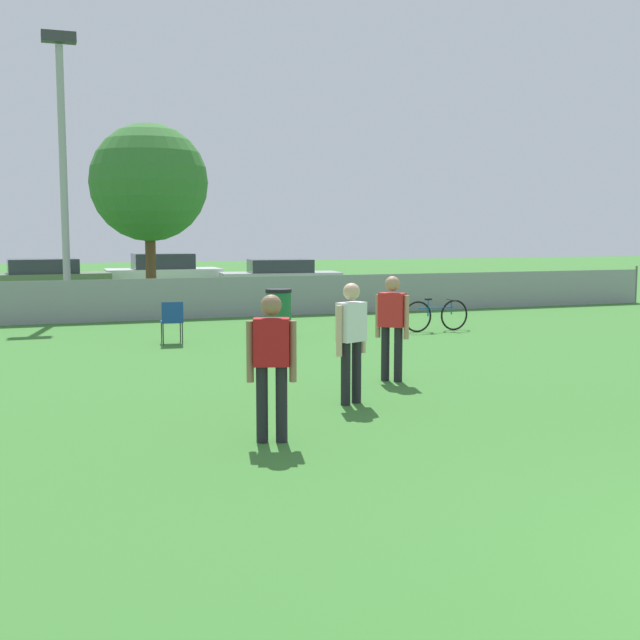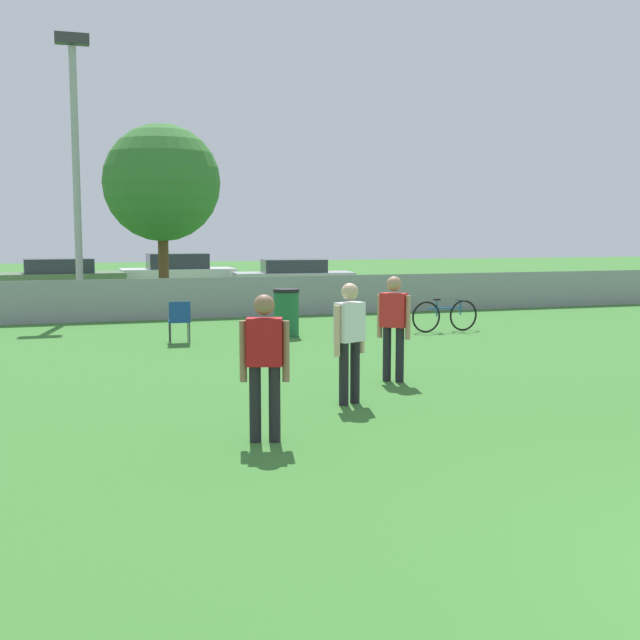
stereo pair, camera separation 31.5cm
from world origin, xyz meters
name	(u,v)px [view 1 (the left image)]	position (x,y,z in m)	size (l,w,h in m)	color
fence_backline	(245,297)	(0.00, 18.00, 0.55)	(26.43, 0.07, 1.21)	gray
light_pole	(63,149)	(-4.58, 19.85, 4.56)	(0.90, 0.36, 7.63)	#9E9EA3
tree_near_pole	(149,183)	(-2.02, 21.83, 3.81)	(3.59, 3.59, 5.61)	brown
player_defender_red	(392,321)	(-0.21, 7.96, 0.95)	(0.43, 0.43, 1.64)	black
player_receiver_white	(351,334)	(-1.42, 6.63, 0.95)	(0.50, 0.36, 1.64)	black
player_thrower_red	(272,357)	(-2.98, 5.08, 0.95)	(0.53, 0.33, 1.64)	black
folding_chair_sideline	(172,319)	(-2.75, 13.29, 0.52)	(0.47, 0.47, 0.89)	#333338
bicycle_sideline	(436,315)	(3.41, 13.38, 0.38)	(1.72, 0.44, 0.78)	black
trash_bin	(279,313)	(-0.33, 13.70, 0.53)	(0.58, 0.58, 1.06)	#1E6638
parked_car_olive	(43,279)	(-5.14, 26.25, 0.69)	(4.53, 2.09, 1.39)	black
parked_car_white	(163,275)	(-0.85, 27.21, 0.72)	(4.22, 1.85, 1.51)	black
parked_car_silver	(280,277)	(3.13, 25.10, 0.65)	(4.52, 2.12, 1.31)	black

